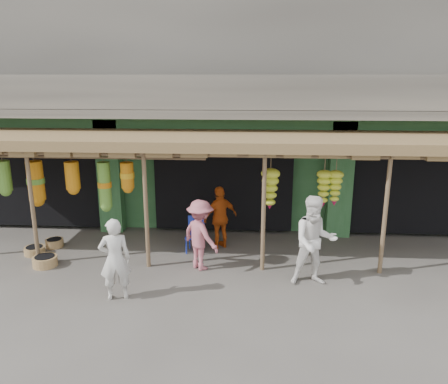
# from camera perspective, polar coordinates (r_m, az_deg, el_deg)

# --- Properties ---
(ground) EXTENTS (80.00, 80.00, 0.00)m
(ground) POSITION_cam_1_polar(r_m,az_deg,el_deg) (9.87, -0.91, -9.42)
(ground) COLOR #514C47
(ground) RESTS_ON ground
(building) EXTENTS (16.40, 6.80, 7.00)m
(building) POSITION_cam_1_polar(r_m,az_deg,el_deg) (13.87, 0.69, 12.02)
(building) COLOR gray
(building) RESTS_ON ground
(awning) EXTENTS (14.00, 2.70, 2.79)m
(awning) POSITION_cam_1_polar(r_m,az_deg,el_deg) (9.92, -1.62, 6.25)
(awning) COLOR brown
(awning) RESTS_ON ground
(blue_chair) EXTENTS (0.43, 0.44, 0.84)m
(blue_chair) POSITION_cam_1_polar(r_m,az_deg,el_deg) (10.47, -3.75, -5.25)
(blue_chair) COLOR #1B30B3
(blue_chair) RESTS_ON ground
(basket_left) EXTENTS (0.70, 0.70, 0.22)m
(basket_left) POSITION_cam_1_polar(r_m,az_deg,el_deg) (10.52, -22.33, -8.36)
(basket_left) COLOR olive
(basket_left) RESTS_ON ground
(basket_mid) EXTENTS (0.57, 0.57, 0.18)m
(basket_mid) POSITION_cam_1_polar(r_m,az_deg,el_deg) (11.28, -23.49, -7.03)
(basket_mid) COLOR olive
(basket_mid) RESTS_ON ground
(basket_right) EXTENTS (0.49, 0.49, 0.20)m
(basket_right) POSITION_cam_1_polar(r_m,az_deg,el_deg) (11.57, -21.27, -6.23)
(basket_right) COLOR #A77F4E
(basket_right) RESTS_ON ground
(person_front) EXTENTS (0.66, 0.53, 1.58)m
(person_front) POSITION_cam_1_polar(r_m,az_deg,el_deg) (8.41, -14.06, -8.52)
(person_front) COLOR silver
(person_front) RESTS_ON ground
(person_right) EXTENTS (0.95, 0.77, 1.83)m
(person_right) POSITION_cam_1_polar(r_m,az_deg,el_deg) (8.85, 11.74, -6.29)
(person_right) COLOR white
(person_right) RESTS_ON ground
(person_vendor) EXTENTS (0.95, 0.83, 1.54)m
(person_vendor) POSITION_cam_1_polar(r_m,az_deg,el_deg) (10.53, -0.48, -3.34)
(person_vendor) COLOR #C34D12
(person_vendor) RESTS_ON ground
(person_shopper) EXTENTS (1.12, 1.10, 1.55)m
(person_shopper) POSITION_cam_1_polar(r_m,az_deg,el_deg) (9.41, -3.09, -5.61)
(person_shopper) COLOR #C06573
(person_shopper) RESTS_ON ground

